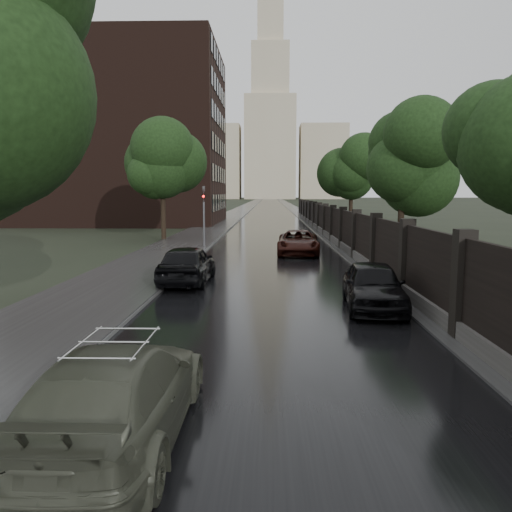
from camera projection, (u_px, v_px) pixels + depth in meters
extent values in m
plane|color=black|center=(274.00, 435.00, 7.38)|extent=(800.00, 800.00, 0.00)
cube|color=black|center=(270.00, 202.00, 195.81)|extent=(8.00, 420.00, 0.02)
cube|color=#2D2D2D|center=(255.00, 202.00, 195.96)|extent=(4.00, 420.00, 0.16)
cube|color=#2D2D2D|center=(284.00, 202.00, 195.66)|extent=(3.00, 420.00, 0.08)
cube|color=#383533|center=(329.00, 236.00, 38.96)|extent=(0.40, 75.00, 0.50)
cube|color=black|center=(330.00, 220.00, 38.80)|extent=(0.15, 75.00, 2.00)
cube|color=black|center=(300.00, 208.00, 76.51)|extent=(0.45, 0.45, 2.70)
cylinder|color=black|center=(163.00, 202.00, 36.98)|extent=(0.36, 0.36, 5.85)
sphere|color=black|center=(162.00, 170.00, 36.69)|extent=(4.25, 4.25, 4.25)
cylinder|color=black|center=(401.00, 207.00, 28.65)|extent=(0.36, 0.36, 5.53)
sphere|color=black|center=(403.00, 168.00, 28.37)|extent=(4.08, 4.08, 4.08)
cylinder|color=black|center=(351.00, 202.00, 46.50)|extent=(0.36, 0.36, 5.53)
sphere|color=black|center=(351.00, 178.00, 46.22)|extent=(4.08, 4.08, 4.08)
cylinder|color=#59595E|center=(204.00, 225.00, 32.10)|extent=(0.12, 0.12, 3.00)
imported|color=#59595E|center=(204.00, 194.00, 31.85)|extent=(0.16, 0.20, 1.00)
sphere|color=#FF0C0C|center=(203.00, 196.00, 31.72)|extent=(0.14, 0.14, 0.14)
cube|color=black|center=(117.00, 138.00, 58.19)|extent=(24.00, 18.00, 20.00)
cube|color=tan|center=(217.00, 163.00, 303.01)|extent=(28.00, 22.00, 44.00)
cube|color=tan|center=(323.00, 162.00, 301.27)|extent=(28.00, 22.00, 44.00)
cube|color=tan|center=(270.00, 149.00, 301.14)|extent=(30.00, 30.00, 60.00)
cube|color=tan|center=(270.00, 80.00, 296.12)|extent=(22.00, 22.00, 40.00)
cube|color=tan|center=(270.00, 28.00, 292.36)|extent=(15.00, 15.00, 30.00)
imported|color=#444738|center=(116.00, 394.00, 7.10)|extent=(2.02, 4.93, 1.43)
imported|color=black|center=(187.00, 264.00, 19.63)|extent=(1.92, 4.60, 1.56)
imported|color=black|center=(373.00, 286.00, 15.33)|extent=(2.06, 4.42, 1.46)
imported|color=black|center=(298.00, 242.00, 29.00)|extent=(2.60, 5.21, 1.42)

